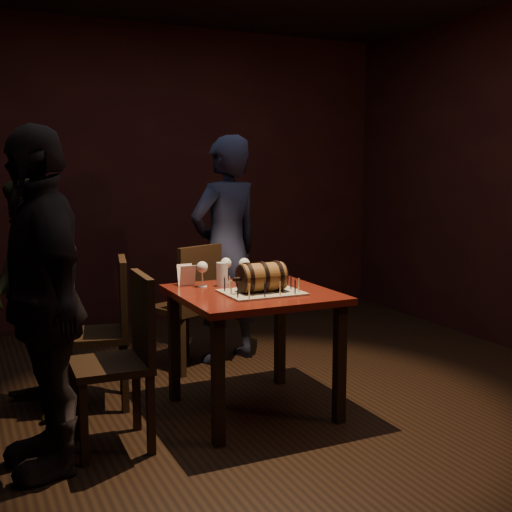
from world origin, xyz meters
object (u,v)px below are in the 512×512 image
wine_glass_left (202,268)px  chair_left_rear (108,323)px  barrel_cake (262,277)px  pint_of_ale (222,275)px  pub_table (253,309)px  person_back (226,250)px  wine_glass_right (244,265)px  person_left_rear (34,297)px  chair_left_front (125,351)px  person_left_front (42,301)px  chair_back (191,300)px  wine_glass_mid (226,264)px

wine_glass_left → chair_left_rear: chair_left_rear is taller
barrel_cake → pint_of_ale: size_ratio=2.15×
pint_of_ale → barrel_cake: bearing=-67.6°
pub_table → person_back: (0.25, 1.03, 0.22)m
wine_glass_right → person_left_rear: (-1.27, 0.23, -0.14)m
chair_left_front → person_back: size_ratio=0.54×
wine_glass_left → pint_of_ale: size_ratio=1.07×
chair_left_rear → person_left_rear: size_ratio=0.64×
pub_table → person_left_front: (-1.24, -0.24, 0.21)m
wine_glass_left → person_back: person_back is taller
person_left_front → chair_left_rear: bearing=143.0°
wine_glass_right → chair_left_front: bearing=-154.3°
pub_table → chair_back: (-0.07, 0.94, -0.12)m
pub_table → barrel_cake: size_ratio=2.79×
chair_back → chair_left_rear: bearing=-147.4°
pub_table → person_left_front: bearing=-169.0°
wine_glass_left → person_left_rear: person_left_rear is taller
chair_back → person_back: size_ratio=0.54×
person_left_rear → chair_back: bearing=97.5°
wine_glass_mid → person_left_front: size_ratio=0.10×
chair_left_front → person_left_rear: bearing=120.5°
wine_glass_mid → chair_left_front: 0.98m
wine_glass_mid → person_back: (0.29, 0.70, -0.01)m
person_back → person_left_front: 1.96m
pub_table → chair_left_front: chair_left_front is taller
barrel_cake → wine_glass_right: 0.37m
barrel_cake → person_left_front: size_ratio=0.19×
wine_glass_right → pint_of_ale: wine_glass_right is taller
pub_table → person_left_rear: (-1.20, 0.50, 0.08)m
barrel_cake → chair_left_rear: barrel_cake is taller
barrel_cake → person_left_rear: (-1.22, 0.59, -0.12)m
pub_table → chair_left_rear: 0.92m
chair_left_rear → pub_table: bearing=-32.2°
pint_of_ale → pub_table: bearing=-63.4°
wine_glass_mid → wine_glass_right: size_ratio=1.00×
pub_table → chair_left_front: size_ratio=0.97×
wine_glass_left → chair_left_rear: bearing=156.8°
person_left_front → pint_of_ale: bearing=107.7°
chair_left_front → chair_back: bearing=55.4°
person_left_rear → chair_left_rear: bearing=74.4°
barrel_cake → person_left_front: 1.26m
person_back → person_left_rear: person_back is taller
pub_table → wine_glass_mid: bearing=96.0°
chair_left_front → person_back: person_back is taller
wine_glass_left → person_left_rear: (-0.97, 0.25, -0.14)m
barrel_cake → chair_left_rear: (-0.79, 0.57, -0.32)m
wine_glass_mid → chair_left_front: chair_left_front is taller
chair_back → person_left_rear: bearing=-158.9°
pub_table → person_left_front: 1.28m
chair_back → person_back: (0.32, 0.10, 0.34)m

